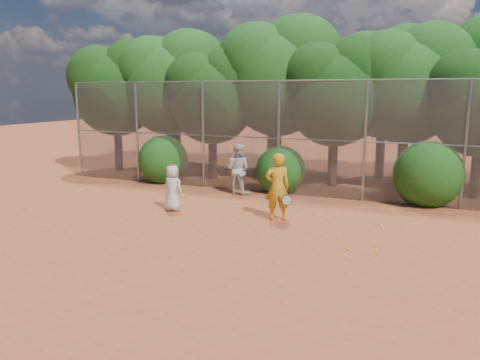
% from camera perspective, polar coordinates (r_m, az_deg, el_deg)
% --- Properties ---
extents(ground, '(80.00, 80.00, 0.00)m').
position_cam_1_polar(ground, '(11.23, -0.29, -8.08)').
color(ground, '#A74A25').
rests_on(ground, ground).
extents(fence_back, '(20.05, 0.09, 4.03)m').
position_cam_1_polar(fence_back, '(16.42, 7.65, 5.13)').
color(fence_back, gray).
rests_on(fence_back, ground).
extents(tree_0, '(4.38, 3.81, 6.00)m').
position_cam_1_polar(tree_0, '(22.44, -14.76, 11.14)').
color(tree_0, black).
rests_on(tree_0, ground).
extents(tree_1, '(4.64, 4.03, 6.35)m').
position_cam_1_polar(tree_1, '(21.44, -8.53, 12.03)').
color(tree_1, black).
rests_on(tree_1, ground).
extents(tree_2, '(3.99, 3.47, 5.47)m').
position_cam_1_polar(tree_2, '(19.61, -3.24, 10.57)').
color(tree_2, black).
rests_on(tree_2, ground).
extents(tree_3, '(4.89, 4.26, 6.70)m').
position_cam_1_polar(tree_3, '(19.61, 4.84, 12.93)').
color(tree_3, black).
rests_on(tree_3, ground).
extents(tree_4, '(4.19, 3.64, 5.73)m').
position_cam_1_polar(tree_4, '(18.37, 11.74, 10.91)').
color(tree_4, black).
rests_on(tree_4, ground).
extents(tree_5, '(4.51, 3.92, 6.17)m').
position_cam_1_polar(tree_5, '(18.85, 19.90, 11.38)').
color(tree_5, black).
rests_on(tree_5, ground).
extents(tree_9, '(4.83, 4.20, 6.62)m').
position_cam_1_polar(tree_9, '(23.93, -7.69, 12.32)').
color(tree_9, black).
rests_on(tree_9, ground).
extents(tree_10, '(5.15, 4.48, 7.06)m').
position_cam_1_polar(tree_10, '(22.03, 4.17, 13.29)').
color(tree_10, black).
rests_on(tree_10, ground).
extents(tree_11, '(4.64, 4.03, 6.35)m').
position_cam_1_polar(tree_11, '(20.53, 17.36, 11.74)').
color(tree_11, black).
rests_on(tree_11, ground).
extents(bush_0, '(2.00, 2.00, 2.00)m').
position_cam_1_polar(bush_0, '(19.21, -9.35, 2.72)').
color(bush_0, '#154611').
rests_on(bush_0, ground).
extents(bush_1, '(1.80, 1.80, 1.80)m').
position_cam_1_polar(bush_1, '(17.10, 4.98, 1.51)').
color(bush_1, '#154611').
rests_on(bush_1, ground).
extents(bush_2, '(2.20, 2.20, 2.20)m').
position_cam_1_polar(bush_2, '(16.26, 21.98, 1.01)').
color(bush_2, '#154611').
rests_on(bush_2, ground).
extents(player_yellow, '(0.93, 0.75, 1.93)m').
position_cam_1_polar(player_yellow, '(13.31, 4.59, -0.83)').
color(player_yellow, gold).
rests_on(player_yellow, ground).
extents(player_teen, '(0.77, 0.57, 1.47)m').
position_cam_1_polar(player_teen, '(14.49, -8.20, -0.91)').
color(player_teen, silver).
rests_on(player_teen, ground).
extents(player_white, '(0.92, 0.79, 1.81)m').
position_cam_1_polar(player_white, '(16.73, -0.28, 1.36)').
color(player_white, silver).
rests_on(player_white, ground).
extents(ball_0, '(0.07, 0.07, 0.07)m').
position_cam_1_polar(ball_0, '(12.21, 11.82, -6.60)').
color(ball_0, '#CFE429').
rests_on(ball_0, ground).
extents(ball_1, '(0.07, 0.07, 0.07)m').
position_cam_1_polar(ball_1, '(13.04, 17.01, -5.73)').
color(ball_1, '#CFE429').
rests_on(ball_1, ground).
extents(ball_2, '(0.07, 0.07, 0.07)m').
position_cam_1_polar(ball_2, '(11.21, 13.09, -8.22)').
color(ball_2, '#CFE429').
rests_on(ball_2, ground).
extents(ball_3, '(0.07, 0.07, 0.07)m').
position_cam_1_polar(ball_3, '(11.26, 16.32, -8.29)').
color(ball_3, '#CFE429').
rests_on(ball_3, ground).
extents(ball_4, '(0.07, 0.07, 0.07)m').
position_cam_1_polar(ball_4, '(11.55, 4.00, -7.39)').
color(ball_4, '#CFE429').
rests_on(ball_4, ground).
extents(ball_5, '(0.07, 0.07, 0.07)m').
position_cam_1_polar(ball_5, '(13.22, 16.84, -5.50)').
color(ball_5, '#CFE429').
rests_on(ball_5, ground).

